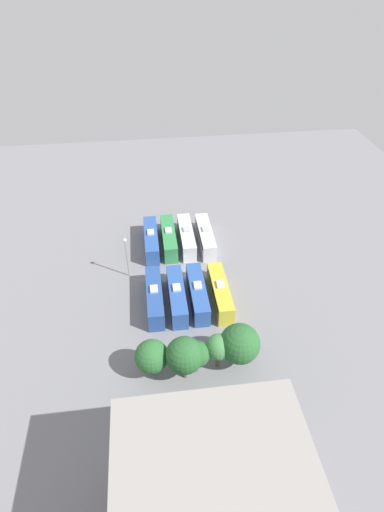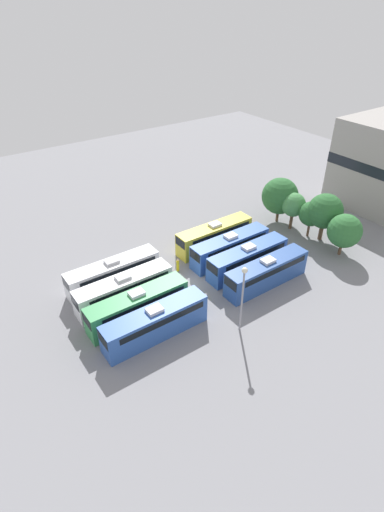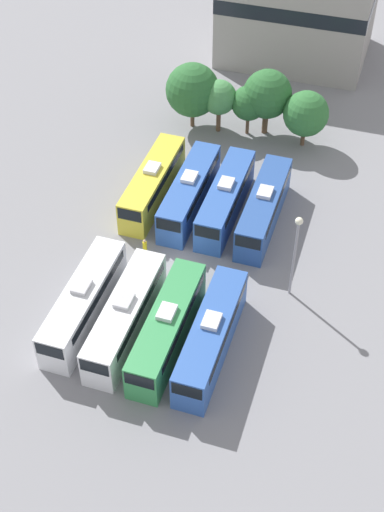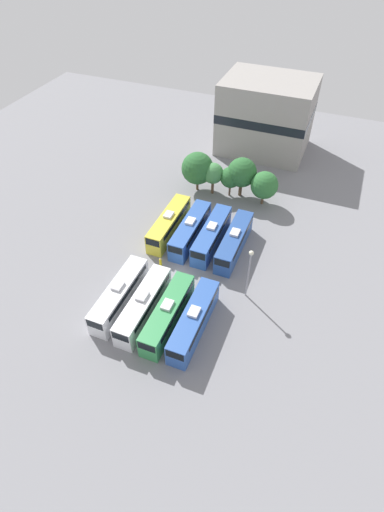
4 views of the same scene
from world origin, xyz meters
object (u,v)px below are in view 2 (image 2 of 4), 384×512
Objects in this scene: bus_6 at (248,258)px; bus_7 at (267,272)px; worker_person at (178,265)px; bus_3 at (156,322)px; bus_5 at (230,247)px; bus_2 at (138,305)px; tree_3 at (325,211)px; light_pole at (243,289)px; tree_1 at (294,205)px; bus_1 at (125,289)px; bus_4 at (215,235)px; tree_2 at (311,214)px; tree_4 at (345,231)px; bus_0 at (114,273)px; tree_0 at (280,196)px.

bus_6 is 1.00× the size of bus_7.
bus_6 is 6.43× the size of worker_person.
bus_3 and bus_5 have the same top height.
tree_3 is (0.33, 29.33, 2.66)m from bus_2.
tree_1 is (-11.91, 20.34, -1.46)m from light_pole.
bus_1 is 16.88m from bus_7.
bus_3 is 18.61m from bus_4.
bus_6 is (3.35, 15.56, 0.00)m from bus_1.
tree_2 is (5.56, 12.87, 1.74)m from bus_4.
bus_6 is at bearing 1.99° from bus_5.
tree_3 is at bearing 95.84° from bus_3.
bus_1 is 2.00× the size of tree_1.
tree_3 reaches higher than bus_6.
bus_7 is at bearing 77.21° from bus_2.
tree_2 is at bearing 81.37° from bus_5.
worker_person is 13.37m from light_pole.
tree_4 reaches higher than bus_1.
tree_2 is (-4.86, 13.11, 1.74)m from bus_7.
worker_person is 20.78m from tree_2.
bus_5 is 7.44m from worker_person.
bus_7 is 12.97m from tree_4.
bus_4 is 1.00× the size of bus_7.
tree_4 reaches higher than bus_7.
bus_0 is 16.66m from light_pole.
tree_4 is (5.83, -0.31, 0.10)m from tree_2.
bus_6 is 1.64× the size of tree_0.
tree_3 reaches higher than worker_person.
tree_4 is (7.84, 28.22, 1.83)m from bus_1.
worker_person is (-1.60, 8.25, -0.98)m from bus_1.
tree_1 is (-0.95, 28.06, 2.10)m from bus_1.
tree_1 reaches higher than tree_2.
tree_3 is (7.23, 28.86, 2.66)m from bus_0.
bus_3 is 29.04m from tree_1.
tree_0 reaches higher than tree_1.
bus_4 is 6.90m from bus_6.
light_pole is at bearing -2.40° from worker_person.
bus_1 is 6.43× the size of worker_person.
bus_0 is at bearing 176.13° from bus_2.
bus_1 is 1.43× the size of light_pole.
tree_4 is at bearing -13.54° from tree_3.
bus_6 is at bearing 55.92° from worker_person.
worker_person is at bearing 76.09° from bus_0.
tree_2 reaches higher than bus_1.
worker_person is at bearing -91.87° from tree_1.
bus_6 is 13.56m from tree_4.
tree_3 is at bearing 22.71° from tree_2.
bus_4 is at bearing -88.99° from tree_0.
tree_1 is at bearing 120.36° from light_pole.
bus_7 is at bearing -69.65° from tree_2.
bus_0 is 1.00× the size of bus_5.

